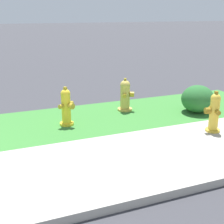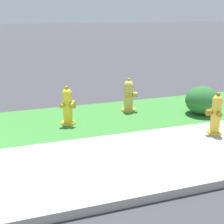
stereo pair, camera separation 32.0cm
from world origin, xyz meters
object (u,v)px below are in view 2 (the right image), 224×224
fire_hydrant_mid_block (68,106)px  shrub_bush_far_verge (202,100)px  fire_hydrant_at_driveway (129,95)px  fire_hydrant_near_corner (216,114)px

fire_hydrant_mid_block → shrub_bush_far_verge: size_ratio=1.08×
fire_hydrant_at_driveway → shrub_bush_far_verge: bearing=92.8°
fire_hydrant_near_corner → shrub_bush_far_verge: bearing=-8.5°
fire_hydrant_at_driveway → fire_hydrant_near_corner: (1.00, -1.87, 0.02)m
fire_hydrant_at_driveway → shrub_bush_far_verge: 1.66m
fire_hydrant_mid_block → fire_hydrant_near_corner: bearing=118.7°
fire_hydrant_at_driveway → fire_hydrant_mid_block: bearing=-43.9°
fire_hydrant_near_corner → fire_hydrant_mid_block: bearing=75.0°
fire_hydrant_at_driveway → shrub_bush_far_verge: fire_hydrant_at_driveway is taller
fire_hydrant_at_driveway → fire_hydrant_near_corner: bearing=57.6°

